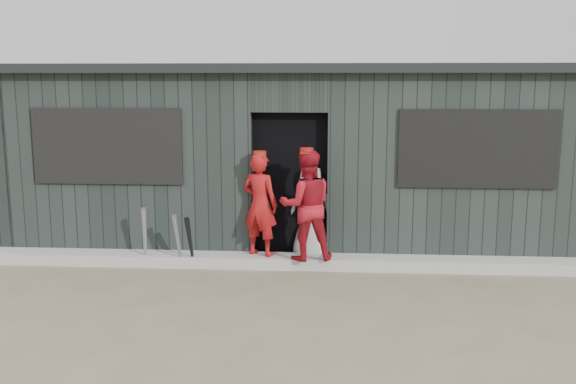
# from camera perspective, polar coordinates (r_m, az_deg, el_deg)

# --- Properties ---
(ground) EXTENTS (80.00, 80.00, 0.00)m
(ground) POSITION_cam_1_polar(r_m,az_deg,el_deg) (6.73, -1.06, -11.14)
(ground) COLOR #6C614A
(ground) RESTS_ON ground
(curb) EXTENTS (8.00, 0.36, 0.15)m
(curb) POSITION_cam_1_polar(r_m,az_deg,el_deg) (8.42, 0.01, -6.18)
(curb) COLOR #A6A5A0
(curb) RESTS_ON ground
(bat_left) EXTENTS (0.12, 0.22, 0.80)m
(bat_left) POSITION_cam_1_polar(r_m,az_deg,el_deg) (8.55, -12.62, -3.92)
(bat_left) COLOR gray
(bat_left) RESTS_ON ground
(bat_mid) EXTENTS (0.14, 0.23, 0.73)m
(bat_mid) POSITION_cam_1_polar(r_m,az_deg,el_deg) (8.38, -9.75, -4.35)
(bat_mid) COLOR gray
(bat_mid) RESTS_ON ground
(bat_right) EXTENTS (0.09, 0.33, 0.71)m
(bat_right) POSITION_cam_1_polar(r_m,az_deg,el_deg) (8.34, -8.68, -4.46)
(bat_right) COLOR black
(bat_right) RESTS_ON ground
(player_red_left) EXTENTS (0.58, 0.49, 1.34)m
(player_red_left) POSITION_cam_1_polar(r_m,az_deg,el_deg) (8.31, -2.50, -1.12)
(player_red_left) COLOR #A51415
(player_red_left) RESTS_ON curb
(player_red_right) EXTENTS (0.77, 0.65, 1.40)m
(player_red_right) POSITION_cam_1_polar(r_m,az_deg,el_deg) (8.10, 1.64, -1.19)
(player_red_right) COLOR #A2141E
(player_red_right) RESTS_ON curb
(player_grey_back) EXTENTS (0.67, 0.47, 1.30)m
(player_grey_back) POSITION_cam_1_polar(r_m,az_deg,el_deg) (8.58, 2.04, -1.93)
(player_grey_back) COLOR #A7A7A7
(player_grey_back) RESTS_ON ground
(dugout) EXTENTS (8.30, 3.30, 2.62)m
(dugout) POSITION_cam_1_polar(r_m,az_deg,el_deg) (9.83, 0.68, 3.39)
(dugout) COLOR black
(dugout) RESTS_ON ground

